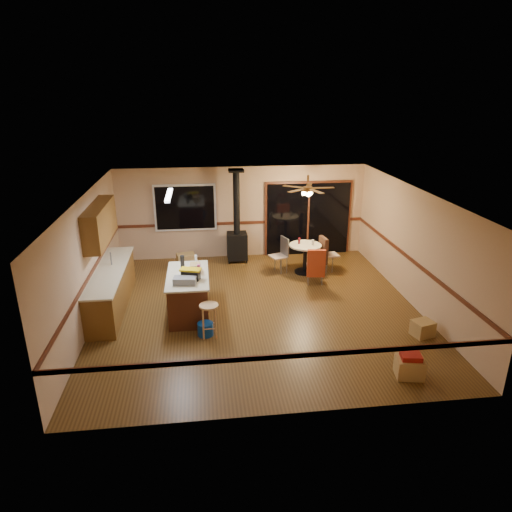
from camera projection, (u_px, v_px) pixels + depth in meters
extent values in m
plane|color=#533717|center=(258.00, 309.00, 10.14)|extent=(7.00, 7.00, 0.00)
plane|color=silver|center=(258.00, 194.00, 9.24)|extent=(7.00, 7.00, 0.00)
plane|color=tan|center=(242.00, 212.00, 12.95)|extent=(7.00, 0.00, 7.00)
plane|color=tan|center=(288.00, 338.00, 6.43)|extent=(7.00, 0.00, 7.00)
plane|color=tan|center=(88.00, 261.00, 9.29)|extent=(0.00, 7.00, 7.00)
plane|color=tan|center=(414.00, 248.00, 10.08)|extent=(0.00, 7.00, 7.00)
cube|color=black|center=(185.00, 208.00, 12.65)|extent=(1.72, 0.10, 1.32)
cube|color=black|center=(308.00, 219.00, 13.20)|extent=(2.52, 0.10, 2.10)
cube|color=brown|center=(112.00, 289.00, 10.09)|extent=(0.60, 3.00, 0.86)
cube|color=beige|center=(109.00, 271.00, 9.94)|extent=(0.64, 3.04, 0.04)
cube|color=brown|center=(100.00, 223.00, 9.76)|extent=(0.35, 2.00, 0.80)
cube|color=#4B2212|center=(189.00, 295.00, 9.82)|extent=(0.80, 1.60, 0.86)
cube|color=beige|center=(188.00, 276.00, 9.66)|extent=(0.88, 1.68, 0.04)
cube|color=black|center=(237.00, 246.00, 12.80)|extent=(0.55, 0.50, 0.75)
cylinder|color=black|center=(236.00, 202.00, 12.36)|extent=(0.18, 0.18, 1.77)
cylinder|color=brown|center=(308.00, 189.00, 11.38)|extent=(0.24, 0.24, 0.10)
cylinder|color=brown|center=(308.00, 178.00, 11.29)|extent=(0.05, 0.05, 0.16)
sphere|color=#FFD88C|center=(307.00, 194.00, 11.43)|extent=(0.16, 0.16, 0.16)
cube|color=white|center=(169.00, 195.00, 9.33)|extent=(0.10, 1.20, 0.04)
cube|color=slate|center=(185.00, 280.00, 9.20)|extent=(0.48, 0.31, 0.14)
cube|color=black|center=(191.00, 275.00, 9.39)|extent=(0.41, 0.29, 0.20)
cube|color=gold|center=(191.00, 270.00, 9.35)|extent=(0.47, 0.33, 0.03)
cube|color=#A38148|center=(195.00, 268.00, 9.75)|extent=(0.22, 0.30, 0.19)
cylinder|color=black|center=(182.00, 262.00, 9.92)|extent=(0.11, 0.11, 0.31)
cylinder|color=#D84C8C|center=(199.00, 270.00, 9.63)|extent=(0.09, 0.09, 0.23)
cylinder|color=white|center=(196.00, 259.00, 10.32)|extent=(0.06, 0.06, 0.17)
cylinder|color=tan|center=(209.00, 321.00, 8.92)|extent=(0.44, 0.44, 0.68)
cylinder|color=#0C41AA|center=(205.00, 329.00, 9.03)|extent=(0.34, 0.34, 0.26)
cylinder|color=black|center=(304.00, 272.00, 12.16)|extent=(0.53, 0.53, 0.04)
cylinder|color=black|center=(305.00, 259.00, 12.03)|extent=(0.10, 0.10, 0.70)
cylinder|color=beige|center=(305.00, 245.00, 11.90)|extent=(0.85, 0.85, 0.04)
cylinder|color=#590C14|center=(299.00, 241.00, 11.94)|extent=(0.07, 0.07, 0.16)
cylinder|color=beige|center=(313.00, 242.00, 11.84)|extent=(0.06, 0.06, 0.14)
cube|color=tan|center=(278.00, 256.00, 12.02)|extent=(0.51, 0.51, 0.03)
cube|color=slate|center=(285.00, 246.00, 12.01)|extent=(0.16, 0.39, 0.50)
cube|color=tan|center=(315.00, 266.00, 11.37)|extent=(0.45, 0.45, 0.03)
cube|color=slate|center=(316.00, 259.00, 11.10)|extent=(0.40, 0.09, 0.50)
cube|color=#A23012|center=(316.00, 263.00, 11.12)|extent=(0.45, 0.16, 0.70)
cube|color=tan|center=(330.00, 255.00, 12.13)|extent=(0.45, 0.45, 0.03)
cube|color=slate|center=(324.00, 246.00, 12.00)|extent=(0.08, 0.40, 0.50)
cube|color=#361F14|center=(323.00, 250.00, 12.03)|extent=(0.16, 0.45, 0.70)
cube|color=#A38148|center=(186.00, 261.00, 12.44)|extent=(0.55, 0.47, 0.38)
cube|color=#A38148|center=(409.00, 367.00, 7.73)|extent=(0.51, 0.45, 0.34)
cube|color=#A38148|center=(423.00, 328.00, 9.01)|extent=(0.46, 0.42, 0.31)
cube|color=maroon|center=(411.00, 356.00, 7.66)|extent=(0.38, 0.33, 0.09)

